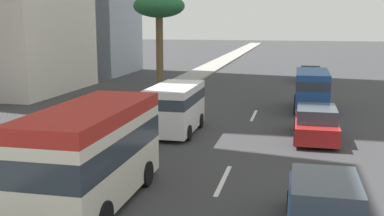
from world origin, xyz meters
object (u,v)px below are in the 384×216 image
at_px(car_third, 310,73).
at_px(palm_tree, 159,9).
at_px(car_fourth, 316,124).
at_px(car_sixth, 324,209).
at_px(van_fifth, 175,106).
at_px(pedestrian_near_lamp, 89,118).
at_px(minibus_second, 92,151).
at_px(van_lead, 312,88).

distance_m(car_third, palm_tree, 15.94).
height_order(car_fourth, car_sixth, car_sixth).
xyz_separation_m(van_fifth, palm_tree, (11.80, 4.25, 4.91)).
relative_size(van_fifth, pedestrian_near_lamp, 2.96).
relative_size(minibus_second, palm_tree, 0.86).
bearing_deg(car_fourth, van_lead, 0.21).
distance_m(van_lead, car_third, 14.40).
distance_m(minibus_second, car_third, 31.94).
relative_size(minibus_second, pedestrian_near_lamp, 3.97).
distance_m(car_fourth, van_fifth, 6.70).
bearing_deg(car_third, palm_tree, 132.01).
xyz_separation_m(car_third, pedestrian_near_lamp, (-23.95, 10.43, 0.25)).
distance_m(minibus_second, palm_tree, 22.03).
distance_m(car_sixth, palm_tree, 25.12).
bearing_deg(car_sixth, car_fourth, -0.86).
xyz_separation_m(minibus_second, palm_tree, (21.14, 4.14, 4.63)).
bearing_deg(minibus_second, car_third, 167.38).
relative_size(car_fourth, car_sixth, 1.03).
xyz_separation_m(van_lead, palm_tree, (4.37, 10.90, 4.87)).
relative_size(car_fourth, pedestrian_near_lamp, 2.96).
distance_m(car_sixth, pedestrian_near_lamp, 12.92).
height_order(car_fourth, palm_tree, palm_tree).
bearing_deg(van_lead, minibus_second, 158.06).
distance_m(car_third, car_fourth, 21.66).
bearing_deg(car_sixth, pedestrian_near_lamp, 51.27).
bearing_deg(car_fourth, pedestrian_near_lamp, 102.63).
relative_size(car_fourth, palm_tree, 0.64).
bearing_deg(minibus_second, van_fifth, 179.32).
bearing_deg(minibus_second, palm_tree, -168.92).
relative_size(van_lead, car_third, 1.09).
distance_m(minibus_second, pedestrian_near_lamp, 8.01).
distance_m(van_lead, van_fifth, 9.97).
relative_size(car_third, palm_tree, 0.65).
height_order(pedestrian_near_lamp, palm_tree, palm_tree).
distance_m(van_lead, pedestrian_near_lamp, 14.00).
bearing_deg(palm_tree, minibus_second, -168.92).
height_order(van_lead, van_fifth, van_lead).
xyz_separation_m(car_fourth, pedestrian_near_lamp, (-2.29, 10.23, 0.26)).
xyz_separation_m(van_lead, minibus_second, (-16.77, 6.76, 0.24)).
bearing_deg(pedestrian_near_lamp, van_fifth, 83.09).
height_order(car_fourth, van_fifth, van_fifth).
relative_size(pedestrian_near_lamp, palm_tree, 0.22).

